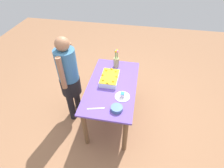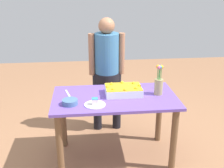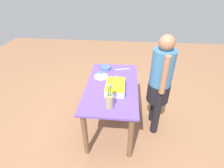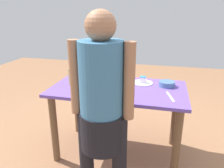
# 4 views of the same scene
# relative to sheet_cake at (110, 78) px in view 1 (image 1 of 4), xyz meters

# --- Properties ---
(ground_plane) EXTENTS (8.00, 8.00, 0.00)m
(ground_plane) POSITION_rel_sheet_cake_xyz_m (-0.10, -0.06, -0.80)
(ground_plane) COLOR #9C6B49
(dining_table) EXTENTS (1.32, 0.73, 0.75)m
(dining_table) POSITION_rel_sheet_cake_xyz_m (-0.10, -0.06, -0.18)
(dining_table) COLOR #684AAF
(dining_table) RESTS_ON ground_plane
(sheet_cake) EXTENTS (0.39, 0.26, 0.11)m
(sheet_cake) POSITION_rel_sheet_cake_xyz_m (0.00, 0.00, 0.00)
(sheet_cake) COLOR white
(sheet_cake) RESTS_ON dining_table
(serving_plate_with_slice) EXTENTS (0.21, 0.21, 0.07)m
(serving_plate_with_slice) POSITION_rel_sheet_cake_xyz_m (-0.32, -0.24, -0.03)
(serving_plate_with_slice) COLOR white
(serving_plate_with_slice) RESTS_ON dining_table
(cake_knife) EXTENTS (0.08, 0.23, 0.00)m
(cake_knife) POSITION_rel_sheet_cake_xyz_m (-0.60, 0.07, -0.04)
(cake_knife) COLOR silver
(cake_knife) RESTS_ON dining_table
(flower_vase) EXTENTS (0.09, 0.09, 0.33)m
(flower_vase) POSITION_rel_sheet_cake_xyz_m (0.38, -0.04, 0.07)
(flower_vase) COLOR tan
(flower_vase) RESTS_ON dining_table
(fruit_bowl) EXTENTS (0.16, 0.16, 0.05)m
(fruit_bowl) POSITION_rel_sheet_cake_xyz_m (-0.57, -0.20, -0.02)
(fruit_bowl) COLOR #486D97
(fruit_bowl) RESTS_ON dining_table
(person_standing) EXTENTS (0.45, 0.31, 1.49)m
(person_standing) POSITION_rel_sheet_cake_xyz_m (-0.13, 0.61, 0.06)
(person_standing) COLOR black
(person_standing) RESTS_ON ground_plane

